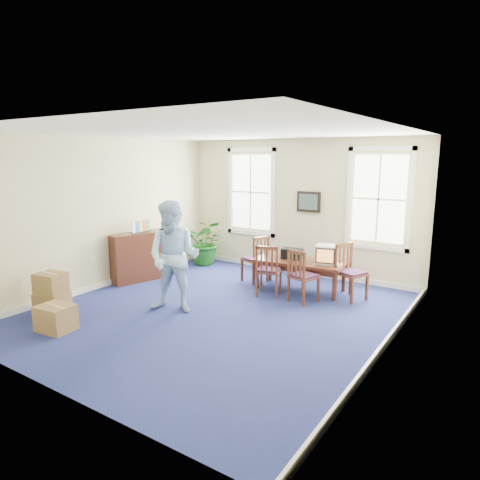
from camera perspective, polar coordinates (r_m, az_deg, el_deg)
The scene contains 25 objects.
floor at distance 7.94m, azimuth -3.03°, elevation -9.51°, with size 6.50×6.50×0.00m, color navy.
ceiling at distance 7.44m, azimuth -3.29°, elevation 14.21°, with size 6.50×6.50×0.00m, color white.
wall_back at distance 10.30m, azimuth 7.70°, elevation 4.36°, with size 6.50×6.50×0.00m, color beige.
wall_front at distance 5.33m, azimuth -24.43°, elevation -2.88°, with size 6.50×6.50×0.00m, color beige.
wall_left at distance 9.61m, azimuth -17.72°, elevation 3.44°, with size 6.50×6.50×0.00m, color beige.
wall_right at distance 6.25m, azimuth 19.53°, elevation -0.58°, with size 6.50×6.50×0.00m, color beige.
baseboard_back at distance 10.56m, azimuth 7.41°, elevation -3.98°, with size 6.00×0.04×0.12m, color white.
baseboard_left at distance 9.89m, azimuth -17.08°, elevation -5.43°, with size 0.04×6.50×0.12m, color white.
baseboard_right at distance 6.73m, azimuth 18.41°, elevation -13.50°, with size 0.04×6.50×0.12m, color white.
window_left at distance 10.87m, azimuth 1.48°, elevation 6.40°, with size 1.40×0.12×2.20m, color white, non-canonical shape.
window_right at distance 9.58m, azimuth 18.01°, elevation 5.22°, with size 1.40×0.12×2.20m, color white, non-canonical shape.
wall_picture at distance 10.11m, azimuth 9.13°, elevation 5.05°, with size 0.58×0.06×0.48m, color black, non-canonical shape.
conference_table at distance 9.17m, azimuth 7.97°, elevation -4.64°, with size 1.89×0.86×0.65m, color #4B2215, non-canonical shape.
crt_tv at distance 8.86m, azimuth 11.45°, elevation -1.88°, with size 0.42×0.45×0.38m, color #B7B7BC, non-canonical shape.
game_console at distance 8.77m, azimuth 12.87°, elevation -3.20°, with size 0.14×0.18×0.04m, color white.
equipment_bag at distance 9.19m, azimuth 6.95°, elevation -1.80°, with size 0.43×0.28×0.22m, color black.
chair_near_left at distance 8.73m, azimuth 3.87°, elevation -3.96°, with size 0.48×0.48×1.06m, color brown, non-canonical shape.
chair_near_right at distance 8.39m, azimuth 8.50°, elevation -4.71°, with size 0.47×0.47×1.05m, color brown, non-canonical shape.
chair_end_left at distance 9.63m, azimuth 1.98°, elevation -2.48°, with size 0.48×0.48×1.06m, color brown, non-canonical shape.
chair_end_right at distance 8.71m, azimuth 14.69°, elevation -4.21°, with size 0.49×0.49×1.10m, color brown, non-canonical shape.
man at distance 7.76m, azimuth -8.79°, elevation -2.28°, with size 0.99×0.77×2.03m, color #ADD6FF.
credenza at distance 10.00m, azimuth -12.97°, elevation -2.10°, with size 0.41×1.42×1.12m, color #4B2215.
brochure_rack at distance 9.85m, azimuth -13.07°, elevation 1.88°, with size 0.12×0.66×0.29m, color #99999E, non-canonical shape.
potted_plant at distance 11.18m, azimuth -4.59°, elevation -0.25°, with size 1.07×0.93×1.19m, color #125012.
cardboard_boxes at distance 8.28m, azimuth -22.48°, elevation -6.57°, with size 1.41×1.41×0.80m, color olive, non-canonical shape.
Camera 1 is at (4.43, -5.97, 2.80)m, focal length 32.00 mm.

